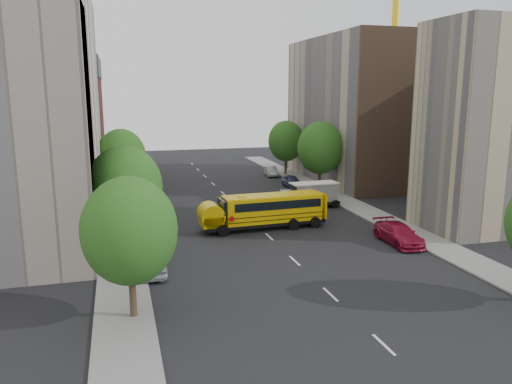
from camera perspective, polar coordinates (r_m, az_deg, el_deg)
name	(u,v)px	position (r m, az deg, el deg)	size (l,w,h in m)	color
ground	(262,230)	(41.99, 0.71, -4.38)	(120.00, 120.00, 0.00)	black
sidewalk_left	(120,224)	(45.22, -15.29, -3.56)	(3.00, 80.00, 0.12)	slate
sidewalk_right	(359,208)	(50.68, 11.67, -1.77)	(3.00, 80.00, 0.12)	slate
lane_markings	(235,204)	(51.36, -2.43, -1.43)	(0.15, 64.00, 0.01)	silver
building_left_cream	(31,109)	(45.27, -24.32, 8.61)	(10.00, 26.00, 20.00)	beige
building_left_redbrick	(61,131)	(67.27, -21.37, 6.47)	(10.00, 15.00, 13.00)	maroon
building_left_near	(7,139)	(35.02, -26.60, 5.39)	(10.00, 7.00, 17.00)	tan
building_right_near	(489,128)	(45.22, 25.11, 6.63)	(10.00, 7.00, 17.00)	tan
building_right_far	(353,111)	(65.73, 11.08, 9.13)	(10.00, 22.00, 18.00)	tan
building_right_sidewall	(400,114)	(56.12, 16.14, 8.51)	(10.10, 0.30, 18.00)	brown
street_tree_0	(129,231)	(25.69, -14.26, -4.34)	(4.80, 4.80, 7.41)	#38281C
street_tree_1	(125,188)	(35.37, -14.75, 0.46)	(5.12, 5.12, 7.90)	#38281C
street_tree_2	(121,157)	(53.18, -15.13, 3.91)	(4.99, 4.99, 7.71)	#38281C
street_tree_4	(320,148)	(57.66, 7.34, 5.02)	(5.25, 5.25, 8.10)	#38281C
street_tree_5	(286,141)	(68.84, 3.44, 5.83)	(4.86, 4.86, 7.51)	#38281C
school_bus	(263,210)	(42.14, 0.81, -2.01)	(10.55, 3.00, 2.94)	black
safari_truck	(310,195)	(50.00, 6.19, -0.29)	(5.97, 2.44, 2.51)	black
parked_car_0	(152,263)	(32.78, -11.76, -7.96)	(1.67, 4.16, 1.42)	#B8BAC0
parked_car_1	(148,208)	(48.07, -12.22, -1.80)	(1.37, 3.93, 1.29)	silver
parked_car_2	(135,182)	(61.80, -13.63, 1.14)	(2.39, 5.18, 1.44)	black
parked_car_3	(399,234)	(39.75, 15.99, -4.62)	(2.14, 5.26, 1.53)	maroon
parked_car_4	(292,181)	(60.47, 4.13, 1.21)	(1.70, 4.21, 1.44)	#2E3052
parked_car_5	(271,171)	(68.41, 1.74, 2.38)	(1.36, 3.89, 1.28)	gray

